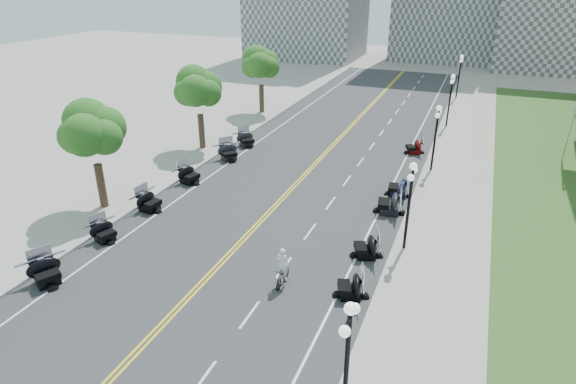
% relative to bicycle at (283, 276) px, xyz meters
% --- Properties ---
extents(ground, '(160.00, 160.00, 0.00)m').
position_rel_bicycle_xyz_m(ground, '(-3.69, 1.37, -0.48)').
color(ground, gray).
extents(road, '(16.00, 90.00, 0.01)m').
position_rel_bicycle_xyz_m(road, '(-3.69, 11.37, -0.48)').
color(road, '#333335').
rests_on(road, ground).
extents(centerline_yellow_a, '(0.12, 90.00, 0.00)m').
position_rel_bicycle_xyz_m(centerline_yellow_a, '(-3.81, 11.37, -0.47)').
color(centerline_yellow_a, yellow).
rests_on(centerline_yellow_a, road).
extents(centerline_yellow_b, '(0.12, 90.00, 0.00)m').
position_rel_bicycle_xyz_m(centerline_yellow_b, '(-3.57, 11.37, -0.47)').
color(centerline_yellow_b, yellow).
rests_on(centerline_yellow_b, road).
extents(edge_line_north, '(0.12, 90.00, 0.00)m').
position_rel_bicycle_xyz_m(edge_line_north, '(2.71, 11.37, -0.47)').
color(edge_line_north, white).
rests_on(edge_line_north, road).
extents(edge_line_south, '(0.12, 90.00, 0.00)m').
position_rel_bicycle_xyz_m(edge_line_south, '(-10.09, 11.37, -0.47)').
color(edge_line_south, white).
rests_on(edge_line_south, road).
extents(lane_dash_4, '(0.12, 2.00, 0.00)m').
position_rel_bicycle_xyz_m(lane_dash_4, '(-0.49, -6.63, -0.47)').
color(lane_dash_4, white).
rests_on(lane_dash_4, road).
extents(lane_dash_5, '(0.12, 2.00, 0.00)m').
position_rel_bicycle_xyz_m(lane_dash_5, '(-0.49, -2.63, -0.47)').
color(lane_dash_5, white).
rests_on(lane_dash_5, road).
extents(lane_dash_6, '(0.12, 2.00, 0.00)m').
position_rel_bicycle_xyz_m(lane_dash_6, '(-0.49, 1.37, -0.47)').
color(lane_dash_6, white).
rests_on(lane_dash_6, road).
extents(lane_dash_7, '(0.12, 2.00, 0.00)m').
position_rel_bicycle_xyz_m(lane_dash_7, '(-0.49, 5.37, -0.47)').
color(lane_dash_7, white).
rests_on(lane_dash_7, road).
extents(lane_dash_8, '(0.12, 2.00, 0.00)m').
position_rel_bicycle_xyz_m(lane_dash_8, '(-0.49, 9.37, -0.47)').
color(lane_dash_8, white).
rests_on(lane_dash_8, road).
extents(lane_dash_9, '(0.12, 2.00, 0.00)m').
position_rel_bicycle_xyz_m(lane_dash_9, '(-0.49, 13.37, -0.47)').
color(lane_dash_9, white).
rests_on(lane_dash_9, road).
extents(lane_dash_10, '(0.12, 2.00, 0.00)m').
position_rel_bicycle_xyz_m(lane_dash_10, '(-0.49, 17.37, -0.47)').
color(lane_dash_10, white).
rests_on(lane_dash_10, road).
extents(lane_dash_11, '(0.12, 2.00, 0.00)m').
position_rel_bicycle_xyz_m(lane_dash_11, '(-0.49, 21.37, -0.47)').
color(lane_dash_11, white).
rests_on(lane_dash_11, road).
extents(lane_dash_12, '(0.12, 2.00, 0.00)m').
position_rel_bicycle_xyz_m(lane_dash_12, '(-0.49, 25.37, -0.47)').
color(lane_dash_12, white).
rests_on(lane_dash_12, road).
extents(lane_dash_13, '(0.12, 2.00, 0.00)m').
position_rel_bicycle_xyz_m(lane_dash_13, '(-0.49, 29.37, -0.47)').
color(lane_dash_13, white).
rests_on(lane_dash_13, road).
extents(lane_dash_14, '(0.12, 2.00, 0.00)m').
position_rel_bicycle_xyz_m(lane_dash_14, '(-0.49, 33.37, -0.47)').
color(lane_dash_14, white).
rests_on(lane_dash_14, road).
extents(lane_dash_15, '(0.12, 2.00, 0.00)m').
position_rel_bicycle_xyz_m(lane_dash_15, '(-0.49, 37.37, -0.47)').
color(lane_dash_15, white).
rests_on(lane_dash_15, road).
extents(lane_dash_16, '(0.12, 2.00, 0.00)m').
position_rel_bicycle_xyz_m(lane_dash_16, '(-0.49, 41.37, -0.47)').
color(lane_dash_16, white).
rests_on(lane_dash_16, road).
extents(lane_dash_17, '(0.12, 2.00, 0.00)m').
position_rel_bicycle_xyz_m(lane_dash_17, '(-0.49, 45.37, -0.47)').
color(lane_dash_17, white).
rests_on(lane_dash_17, road).
extents(lane_dash_18, '(0.12, 2.00, 0.00)m').
position_rel_bicycle_xyz_m(lane_dash_18, '(-0.49, 49.37, -0.47)').
color(lane_dash_18, white).
rests_on(lane_dash_18, road).
extents(lane_dash_19, '(0.12, 2.00, 0.00)m').
position_rel_bicycle_xyz_m(lane_dash_19, '(-0.49, 53.37, -0.47)').
color(lane_dash_19, white).
rests_on(lane_dash_19, road).
extents(sidewalk_north, '(5.00, 90.00, 0.15)m').
position_rel_bicycle_xyz_m(sidewalk_north, '(6.81, 11.37, -0.41)').
color(sidewalk_north, '#9E9991').
rests_on(sidewalk_north, ground).
extents(sidewalk_south, '(5.00, 90.00, 0.15)m').
position_rel_bicycle_xyz_m(sidewalk_south, '(-14.19, 11.37, -0.41)').
color(sidewalk_south, '#9E9991').
rests_on(sidewalk_south, ground).
extents(lawn, '(9.00, 60.00, 0.10)m').
position_rel_bicycle_xyz_m(lawn, '(13.81, 19.37, -0.43)').
color(lawn, '#356023').
rests_on(lawn, ground).
extents(street_lamp_1, '(0.50, 1.20, 4.90)m').
position_rel_bicycle_xyz_m(street_lamp_1, '(4.91, -6.63, 2.12)').
color(street_lamp_1, black).
rests_on(street_lamp_1, sidewalk_north).
extents(street_lamp_2, '(0.50, 1.20, 4.90)m').
position_rel_bicycle_xyz_m(street_lamp_2, '(4.91, 5.37, 2.12)').
color(street_lamp_2, black).
rests_on(street_lamp_2, sidewalk_north).
extents(street_lamp_3, '(0.50, 1.20, 4.90)m').
position_rel_bicycle_xyz_m(street_lamp_3, '(4.91, 17.37, 2.12)').
color(street_lamp_3, black).
rests_on(street_lamp_3, sidewalk_north).
extents(street_lamp_4, '(0.50, 1.20, 4.90)m').
position_rel_bicycle_xyz_m(street_lamp_4, '(4.91, 29.37, 2.12)').
color(street_lamp_4, black).
rests_on(street_lamp_4, sidewalk_north).
extents(street_lamp_5, '(0.50, 1.20, 4.90)m').
position_rel_bicycle_xyz_m(street_lamp_5, '(4.91, 41.37, 2.12)').
color(street_lamp_5, black).
rests_on(street_lamp_5, sidewalk_north).
extents(tree_2, '(4.80, 4.80, 9.20)m').
position_rel_bicycle_xyz_m(tree_2, '(-13.69, 3.37, 4.27)').
color(tree_2, '#235619').
rests_on(tree_2, sidewalk_south).
extents(tree_3, '(4.80, 4.80, 9.20)m').
position_rel_bicycle_xyz_m(tree_3, '(-13.69, 15.37, 4.27)').
color(tree_3, '#235619').
rests_on(tree_3, sidewalk_south).
extents(tree_4, '(4.80, 4.80, 9.20)m').
position_rel_bicycle_xyz_m(tree_4, '(-13.69, 27.37, 4.27)').
color(tree_4, '#235619').
rests_on(tree_4, sidewalk_south).
extents(motorcycle_n_5, '(2.32, 2.32, 1.29)m').
position_rel_bicycle_xyz_m(motorcycle_n_5, '(3.28, 0.30, 0.16)').
color(motorcycle_n_5, black).
rests_on(motorcycle_n_5, road).
extents(motorcycle_n_6, '(2.47, 2.47, 1.33)m').
position_rel_bicycle_xyz_m(motorcycle_n_6, '(3.14, 3.95, 0.19)').
color(motorcycle_n_6, black).
rests_on(motorcycle_n_6, road).
extents(motorcycle_n_7, '(2.56, 2.56, 1.55)m').
position_rel_bicycle_xyz_m(motorcycle_n_7, '(3.29, 9.45, 0.30)').
color(motorcycle_n_7, black).
rests_on(motorcycle_n_7, road).
extents(motorcycle_n_8, '(2.22, 2.22, 1.41)m').
position_rel_bicycle_xyz_m(motorcycle_n_8, '(3.36, 12.18, 0.23)').
color(motorcycle_n_8, black).
rests_on(motorcycle_n_8, road).
extents(motorcycle_n_10, '(2.47, 2.47, 1.29)m').
position_rel_bicycle_xyz_m(motorcycle_n_10, '(3.10, 20.93, 0.17)').
color(motorcycle_n_10, '#590A0C').
rests_on(motorcycle_n_10, road).
extents(motorcycle_s_4, '(2.73, 2.73, 1.41)m').
position_rel_bicycle_xyz_m(motorcycle_s_4, '(-10.63, -4.15, 0.22)').
color(motorcycle_s_4, black).
rests_on(motorcycle_s_4, road).
extents(motorcycle_s_5, '(2.28, 2.28, 1.24)m').
position_rel_bicycle_xyz_m(motorcycle_s_5, '(-10.84, 0.11, 0.14)').
color(motorcycle_s_5, black).
rests_on(motorcycle_s_5, road).
extents(motorcycle_s_6, '(2.15, 2.15, 1.35)m').
position_rel_bicycle_xyz_m(motorcycle_s_6, '(-10.80, 4.16, 0.19)').
color(motorcycle_s_6, black).
rests_on(motorcycle_s_6, road).
extents(motorcycle_s_7, '(2.36, 2.36, 1.36)m').
position_rel_bicycle_xyz_m(motorcycle_s_7, '(-10.83, 8.81, 0.20)').
color(motorcycle_s_7, black).
rests_on(motorcycle_s_7, road).
extents(motorcycle_s_8, '(2.88, 2.88, 1.43)m').
position_rel_bicycle_xyz_m(motorcycle_s_8, '(-10.41, 13.91, 0.23)').
color(motorcycle_s_8, black).
rests_on(motorcycle_s_8, road).
extents(motorcycle_s_9, '(2.72, 2.72, 1.35)m').
position_rel_bicycle_xyz_m(motorcycle_s_9, '(-10.58, 17.40, 0.19)').
color(motorcycle_s_9, black).
rests_on(motorcycle_s_9, road).
extents(bicycle, '(0.45, 1.60, 0.96)m').
position_rel_bicycle_xyz_m(bicycle, '(0.00, 0.00, 0.00)').
color(bicycle, '#A51414').
rests_on(bicycle, road).
extents(cyclist_rider, '(0.61, 0.40, 1.68)m').
position_rel_bicycle_xyz_m(cyclist_rider, '(0.00, 0.00, 1.32)').
color(cyclist_rider, white).
rests_on(cyclist_rider, bicycle).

